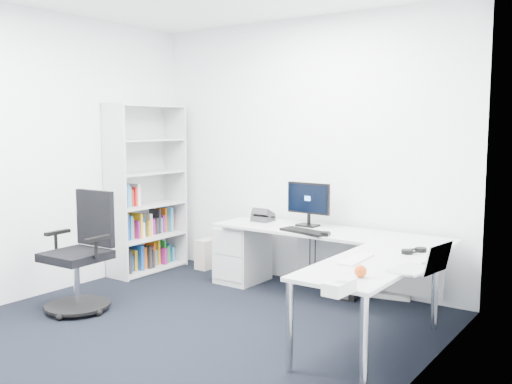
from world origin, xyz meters
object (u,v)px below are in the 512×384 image
Objects in this scene: monitor at (308,204)px; l_desk at (315,272)px; task_chair at (76,252)px; bookshelf at (146,189)px; laptop at (411,254)px.

l_desk is at bearing -51.40° from monitor.
task_chair reaches higher than l_desk.
bookshelf is (-2.17, 0.05, 0.61)m from l_desk.
monitor reaches higher than laptop.
monitor is at bearing 49.43° from task_chair.
l_desk is 2.12m from task_chair.
task_chair is at bearing -141.97° from l_desk.
l_desk is 2.11× the size of task_chair.
monitor is 1.80m from laptop.
l_desk is 4.81× the size of monitor.
monitor reaches higher than l_desk.
task_chair is (0.52, -1.35, -0.40)m from bookshelf.
laptop is at bearing -12.38° from bookshelf.
task_chair is (-1.66, -1.30, 0.20)m from l_desk.
bookshelf is at bearing 178.68° from l_desk.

